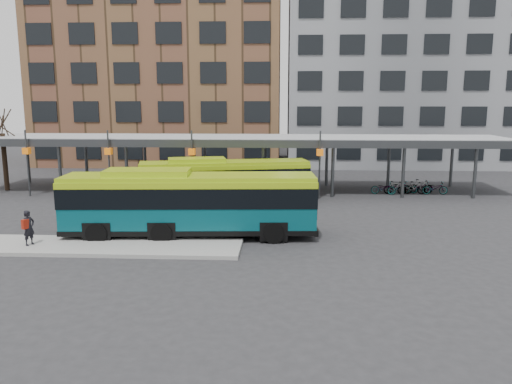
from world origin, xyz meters
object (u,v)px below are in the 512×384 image
tree (5,159)px  bus_rear (224,179)px  bus_front (189,202)px  pedestrian (29,228)px

tree → bus_rear: tree is taller
tree → bus_front: bearing=-37.4°
bus_front → pedestrian: (-7.07, -2.50, -0.79)m
bus_front → pedestrian: size_ratio=7.73×
bus_front → pedestrian: 7.55m
tree → pedestrian: tree is taller
tree → bus_front: 21.03m
bus_rear → pedestrian: (-7.85, -11.16, -0.60)m
bus_rear → pedestrian: 13.66m
bus_rear → pedestrian: bearing=-138.1°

